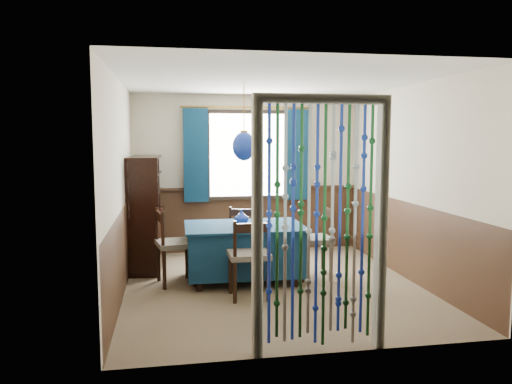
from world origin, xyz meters
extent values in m
plane|color=brown|center=(0.00, 0.00, 0.00)|extent=(4.00, 4.00, 0.00)
plane|color=silver|center=(0.00, 0.00, 2.50)|extent=(4.00, 4.00, 0.00)
plane|color=beige|center=(0.00, 2.00, 1.25)|extent=(3.60, 0.00, 3.60)
plane|color=beige|center=(0.00, -2.00, 1.25)|extent=(3.60, 0.00, 3.60)
plane|color=beige|center=(-1.80, 0.00, 1.25)|extent=(0.00, 4.00, 4.00)
plane|color=beige|center=(1.80, 0.00, 1.25)|extent=(0.00, 4.00, 4.00)
plane|color=#3F2718|center=(0.00, 1.99, 0.50)|extent=(3.60, 0.00, 3.60)
plane|color=#3F2718|center=(0.00, -1.99, 0.50)|extent=(3.60, 0.00, 3.60)
plane|color=#3F2718|center=(-1.79, 0.00, 0.50)|extent=(0.00, 4.00, 4.00)
plane|color=#3F2718|center=(1.79, 0.00, 0.50)|extent=(0.00, 4.00, 4.00)
cube|color=black|center=(0.00, 1.95, 1.55)|extent=(1.32, 0.12, 1.42)
cube|color=#0E2C48|center=(-0.31, 0.28, 0.40)|extent=(1.46, 1.01, 0.57)
cube|color=#0E2C48|center=(-0.31, 0.28, 0.70)|extent=(1.52, 1.07, 0.03)
cylinder|color=black|center=(-0.90, -0.06, 0.07)|extent=(0.07, 0.07, 0.14)
cylinder|color=black|center=(0.27, -0.09, 0.07)|extent=(0.07, 0.07, 0.14)
cylinder|color=black|center=(-0.89, 0.66, 0.07)|extent=(0.07, 0.07, 0.14)
cylinder|color=black|center=(0.29, 0.63, 0.07)|extent=(0.07, 0.07, 0.14)
cylinder|color=black|center=(-0.55, -0.59, 0.23)|extent=(0.05, 0.05, 0.47)
cylinder|color=black|center=(-0.17, -0.58, 0.23)|extent=(0.05, 0.05, 0.47)
cylinder|color=black|center=(-0.55, -0.23, 0.23)|extent=(0.05, 0.05, 0.47)
cylinder|color=black|center=(-0.17, -0.22, 0.23)|extent=(0.05, 0.05, 0.47)
cube|color=#5B5549|center=(-0.36, -0.41, 0.50)|extent=(0.46, 0.44, 0.06)
cube|color=black|center=(-0.36, -0.59, 0.84)|extent=(0.40, 0.05, 0.10)
cylinder|color=black|center=(-0.55, -0.60, 0.70)|extent=(0.04, 0.04, 0.46)
cylinder|color=black|center=(-0.17, -0.59, 0.70)|extent=(0.04, 0.04, 0.46)
cylinder|color=black|center=(-0.06, 0.98, 0.21)|extent=(0.04, 0.04, 0.43)
cylinder|color=black|center=(-0.39, 1.06, 0.21)|extent=(0.04, 0.04, 0.43)
cylinder|color=black|center=(-0.13, 0.67, 0.21)|extent=(0.04, 0.04, 0.43)
cylinder|color=black|center=(-0.46, 0.75, 0.21)|extent=(0.04, 0.04, 0.43)
cube|color=#5B5549|center=(-0.26, 0.87, 0.46)|extent=(0.50, 0.49, 0.06)
cube|color=black|center=(-0.22, 1.03, 0.77)|extent=(0.36, 0.12, 0.10)
cylinder|color=black|center=(-0.06, 0.99, 0.64)|extent=(0.04, 0.04, 0.42)
cylinder|color=black|center=(-0.39, 1.07, 0.64)|extent=(0.04, 0.04, 0.42)
cylinder|color=black|center=(-1.39, 0.44, 0.24)|extent=(0.05, 0.05, 0.48)
cylinder|color=black|center=(-1.32, 0.06, 0.24)|extent=(0.05, 0.05, 0.48)
cylinder|color=black|center=(-1.03, 0.51, 0.24)|extent=(0.05, 0.05, 0.48)
cylinder|color=black|center=(-0.96, 0.13, 0.24)|extent=(0.05, 0.05, 0.48)
cube|color=#5B5549|center=(-1.17, 0.29, 0.51)|extent=(0.53, 0.55, 0.06)
cube|color=black|center=(-1.36, 0.25, 0.86)|extent=(0.12, 0.41, 0.11)
cylinder|color=black|center=(-1.40, 0.44, 0.71)|extent=(0.04, 0.04, 0.47)
cylinder|color=black|center=(-1.33, 0.06, 0.71)|extent=(0.04, 0.04, 0.47)
cylinder|color=black|center=(0.78, 0.06, 0.24)|extent=(0.05, 0.05, 0.48)
cylinder|color=black|center=(0.79, 0.44, 0.24)|extent=(0.05, 0.05, 0.48)
cylinder|color=black|center=(0.41, 0.07, 0.24)|extent=(0.05, 0.05, 0.48)
cylinder|color=black|center=(0.43, 0.46, 0.24)|extent=(0.05, 0.05, 0.48)
cube|color=#5B5549|center=(0.60, 0.26, 0.51)|extent=(0.46, 0.48, 0.06)
cube|color=black|center=(0.80, 0.25, 0.86)|extent=(0.06, 0.41, 0.11)
cylinder|color=black|center=(0.79, 0.06, 0.71)|extent=(0.04, 0.04, 0.47)
cylinder|color=black|center=(0.80, 0.44, 0.71)|extent=(0.04, 0.04, 0.47)
cube|color=black|center=(-1.56, 1.20, 0.39)|extent=(0.48, 1.22, 0.78)
cube|color=black|center=(-1.56, 0.63, 1.18)|extent=(0.37, 0.07, 0.78)
cube|color=black|center=(-1.56, 1.77, 1.18)|extent=(0.37, 0.07, 0.78)
cube|color=black|center=(-1.56, 1.20, 1.55)|extent=(0.43, 1.22, 0.04)
cube|color=black|center=(-1.75, 1.20, 1.18)|extent=(0.09, 1.18, 0.78)
cube|color=black|center=(-1.53, 1.20, 1.06)|extent=(0.38, 1.14, 0.02)
cube|color=black|center=(-1.53, 1.20, 1.32)|extent=(0.38, 1.14, 0.02)
cylinder|color=olive|center=(-0.31, 0.28, 2.11)|extent=(0.01, 0.01, 0.78)
ellipsoid|color=navy|center=(-0.31, 0.28, 1.72)|extent=(0.29, 0.29, 0.36)
cylinder|color=olive|center=(-0.31, 0.28, 1.90)|extent=(0.09, 0.09, 0.03)
imported|color=navy|center=(-0.33, 0.34, 0.81)|extent=(0.18, 0.18, 0.17)
imported|color=beige|center=(-1.51, 0.88, 1.10)|extent=(0.21, 0.21, 0.05)
imported|color=beige|center=(-1.51, 1.39, 0.88)|extent=(0.22, 0.22, 0.19)
camera|label=1|loc=(-1.25, -5.90, 1.83)|focal=35.00mm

